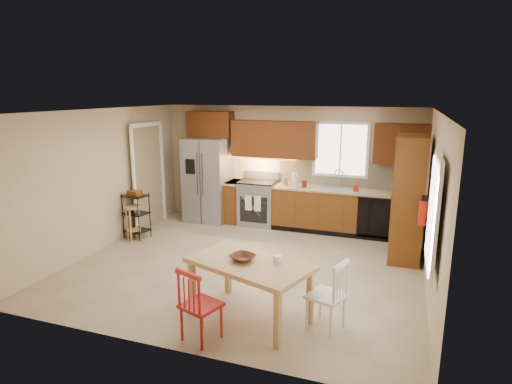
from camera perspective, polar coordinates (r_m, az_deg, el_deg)
The scene contains 33 objects.
floor at distance 7.15m, azimuth -1.23°, elevation -9.70°, with size 5.50×5.50×0.00m, color tan.
ceiling at distance 6.59m, azimuth -1.34°, elevation 10.75°, with size 5.50×5.00×0.02m, color silver.
wall_back at distance 9.10m, azimuth 4.25°, elevation 3.48°, with size 5.50×0.02×2.50m, color #CCB793.
wall_front at distance 4.60m, azimuth -12.34°, elevation -6.59°, with size 5.50×0.02×2.50m, color #CCB793.
wall_left at distance 8.12m, azimuth -19.77°, elevation 1.55°, with size 0.02×5.00×2.50m, color #CCB793.
wall_right at distance 6.37m, azimuth 22.59°, elevation -1.76°, with size 0.02×5.00×2.50m, color #CCB793.
refrigerator at distance 9.40m, azimuth -6.45°, elevation 1.64°, with size 0.92×0.75×1.82m, color gray.
range_stove at distance 9.13m, azimuth 0.32°, elevation -1.52°, with size 0.76×0.63×0.92m, color gray.
base_cabinet_narrow at distance 9.33m, azimuth -2.85°, elevation -1.28°, with size 0.30×0.60×0.90m, color brown.
base_cabinet_run at distance 8.74m, azimuth 11.84°, elevation -2.55°, with size 2.92×0.60×0.90m, color brown.
dishwasher at distance 8.42m, azimuth 15.36°, elevation -3.36°, with size 0.60×0.02×0.78m, color black.
backsplash at distance 8.86m, azimuth 12.31°, elevation 2.45°, with size 2.92×0.03×0.55m, color beige.
upper_over_fridge at distance 9.41m, azimuth -6.11°, elevation 8.99°, with size 1.00×0.35×0.55m, color #5A280F.
upper_left_block at distance 8.92m, azimuth 2.46°, elevation 7.04°, with size 1.80×0.35×0.75m, color #5A280F.
upper_right_block at distance 8.54m, azimuth 18.82°, elevation 6.08°, with size 1.00×0.35×0.75m, color #5A280F.
window_back at distance 8.80m, azimuth 11.23°, elevation 5.57°, with size 1.12×0.04×1.12m, color white.
sink at distance 8.67m, azimuth 10.72°, elevation 0.17°, with size 0.62×0.46×0.16m, color gray.
undercab_glow at distance 9.04m, azimuth 0.56°, elevation 4.61°, with size 1.60×0.30×0.01m, color #FFBF66.
soap_bottle at distance 8.50m, azimuth 13.19°, elevation 0.72°, with size 0.09×0.09×0.19m, color red.
paper_towel at distance 8.74m, azimuth 5.21°, elevation 1.66°, with size 0.12×0.12×0.28m, color white.
canister_steel at distance 8.80m, azimuth 3.94°, elevation 1.43°, with size 0.11×0.11×0.18m, color gray.
canister_wood at distance 8.68m, azimuth 6.44°, elevation 1.08°, with size 0.10×0.10×0.14m, color #4B2514.
pantry at distance 7.57m, azimuth 19.61°, elevation -0.81°, with size 0.50×0.95×2.10m, color brown.
fire_extinguisher at distance 6.54m, azimuth 21.37°, elevation -2.63°, with size 0.12×0.12×0.36m, color red.
window_right at distance 5.20m, azimuth 22.63°, elevation -2.69°, with size 0.04×1.02×1.32m, color white.
doorway at distance 9.14m, azimuth -14.21°, elevation 1.88°, with size 0.04×0.95×2.10m, color #8C7A59.
dining_table at distance 5.48m, azimuth -0.85°, elevation -12.94°, with size 1.50×0.84×0.73m, color tan, non-canonical shape.
chair_red at distance 5.04m, azimuth -7.34°, elevation -14.57°, with size 0.41×0.41×0.88m, color #B11E1B, non-canonical shape.
chair_white at distance 5.28m, azimuth 9.35°, elevation -13.32°, with size 0.41×0.41×0.88m, color white, non-canonical shape.
table_bowl at distance 5.36m, azimuth -1.82°, elevation -9.19°, with size 0.30×0.30×0.07m, color #4B2514.
table_jar at distance 5.31m, azimuth 2.86°, elevation -9.11°, with size 0.11×0.11×0.12m, color white.
bar_stool at distance 8.55m, azimuth -16.07°, elevation -3.96°, with size 0.32×0.32×0.67m, color tan, non-canonical shape.
utility_cart at distance 8.61m, azimuth -15.65°, elevation -3.05°, with size 0.44×0.35×0.89m, color black, non-canonical shape.
Camera 1 is at (2.31, -6.16, 2.78)m, focal length 30.00 mm.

